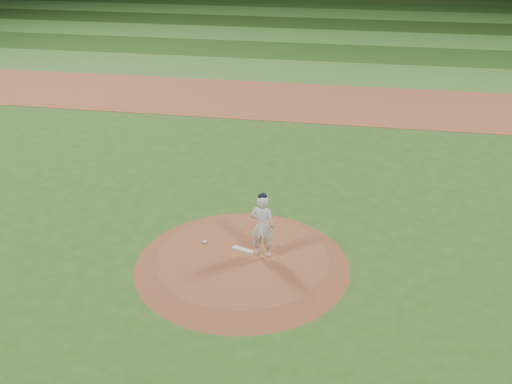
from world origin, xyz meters
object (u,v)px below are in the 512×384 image
pitching_rubber (243,250)px  pitcher_on_mound (262,226)px  rosin_bag (205,242)px  pitchers_mound (242,260)px

pitching_rubber → pitcher_on_mound: pitcher_on_mound is taller
pitching_rubber → pitcher_on_mound: 1.01m
rosin_bag → pitchers_mound: bearing=-22.5°
pitching_rubber → pitcher_on_mound: size_ratio=0.34×
rosin_bag → pitching_rubber: bearing=-9.1°
rosin_bag → pitcher_on_mound: 1.83m
pitchers_mound → pitcher_on_mound: (0.49, 0.15, 0.99)m
pitchers_mound → rosin_bag: size_ratio=45.36×
pitcher_on_mound → pitching_rubber: bearing=165.3°
pitchers_mound → pitching_rubber: 0.32m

